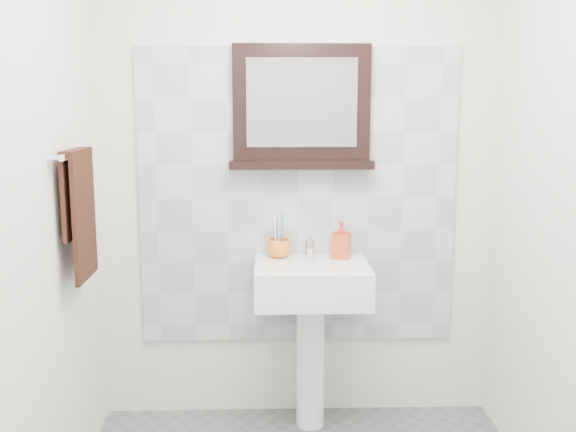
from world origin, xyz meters
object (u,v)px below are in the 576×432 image
object	(u,v)px
pedestal_sink	(311,300)
soap_dispenser	(341,240)
framed_mirror	(302,110)
toothbrush_cup	(279,248)
hand_towel	(79,204)

from	to	relation	value
pedestal_sink	soap_dispenser	distance (m)	0.34
pedestal_sink	framed_mirror	xyz separation A→B (m)	(-0.04, 0.19, 0.92)
toothbrush_cup	hand_towel	world-z (taller)	hand_towel
hand_towel	toothbrush_cup	bearing A→B (deg)	29.63
soap_dispenser	framed_mirror	xyz separation A→B (m)	(-0.20, 0.08, 0.64)
framed_mirror	hand_towel	distance (m)	1.16
pedestal_sink	toothbrush_cup	bearing A→B (deg)	140.65
pedestal_sink	soap_dispenser	xyz separation A→B (m)	(0.15, 0.11, 0.28)
pedestal_sink	toothbrush_cup	distance (m)	0.31
framed_mirror	hand_towel	xyz separation A→B (m)	(-0.96, -0.54, -0.38)
pedestal_sink	soap_dispenser	world-z (taller)	soap_dispenser
hand_towel	pedestal_sink	bearing A→B (deg)	19.38
pedestal_sink	toothbrush_cup	size ratio (longest dim) A/B	8.19
soap_dispenser	hand_towel	xyz separation A→B (m)	(-1.15, -0.46, 0.26)
toothbrush_cup	framed_mirror	bearing A→B (deg)	27.20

